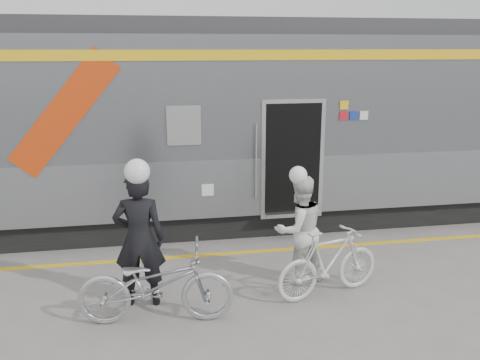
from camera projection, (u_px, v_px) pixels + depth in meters
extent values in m
plane|color=slate|center=(275.00, 311.00, 7.09)|extent=(90.00, 90.00, 0.00)
cube|color=black|center=(172.00, 208.00, 10.82)|extent=(24.00, 2.70, 0.50)
cube|color=#9EA0A5|center=(171.00, 172.00, 10.62)|extent=(24.00, 3.00, 1.10)
cube|color=slate|center=(168.00, 92.00, 10.20)|extent=(24.00, 3.00, 2.20)
cube|color=#38383A|center=(166.00, 28.00, 9.89)|extent=(24.00, 2.64, 0.30)
cube|color=yellow|center=(170.00, 55.00, 8.58)|extent=(24.00, 0.02, 0.18)
cube|color=red|center=(64.00, 114.00, 8.51)|extent=(1.96, 0.01, 2.19)
cube|color=black|center=(184.00, 125.00, 8.91)|extent=(0.55, 0.02, 0.65)
cube|color=black|center=(290.00, 158.00, 9.63)|extent=(1.05, 0.45, 2.10)
cube|color=silver|center=(293.00, 160.00, 9.43)|extent=(1.20, 0.02, 2.25)
cylinder|color=silver|center=(256.00, 162.00, 9.29)|extent=(0.04, 0.04, 1.40)
cube|color=silver|center=(292.00, 213.00, 9.65)|extent=(1.05, 0.25, 0.06)
cube|color=yellow|center=(344.00, 105.00, 9.33)|extent=(0.16, 0.01, 0.16)
cube|color=red|center=(344.00, 116.00, 9.38)|extent=(0.16, 0.01, 0.16)
cube|color=#173197|center=(354.00, 116.00, 9.42)|extent=(0.16, 0.01, 0.16)
cube|color=silver|center=(364.00, 115.00, 9.45)|extent=(0.16, 0.01, 0.16)
cube|color=silver|center=(208.00, 190.00, 9.28)|extent=(0.22, 0.01, 0.22)
cube|color=yellow|center=(246.00, 252.00, 9.14)|extent=(24.00, 0.12, 0.01)
imported|color=black|center=(139.00, 239.00, 7.09)|extent=(0.76, 0.54, 1.97)
imported|color=#A7AAAF|center=(156.00, 284.00, 6.71)|extent=(2.12, 0.92, 1.08)
imported|color=silver|center=(299.00, 229.00, 7.83)|extent=(0.97, 0.84, 1.71)
imported|color=silver|center=(329.00, 263.00, 7.45)|extent=(1.79, 0.92, 1.03)
sphere|color=white|center=(135.00, 158.00, 6.80)|extent=(0.34, 0.34, 0.34)
sphere|color=white|center=(301.00, 167.00, 7.58)|extent=(0.27, 0.27, 0.27)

